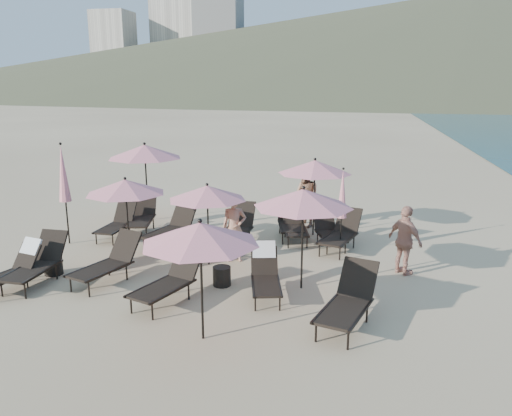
% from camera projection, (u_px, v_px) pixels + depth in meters
% --- Properties ---
extents(ground, '(800.00, 800.00, 0.00)m').
position_uv_depth(ground, '(212.00, 300.00, 10.14)').
color(ground, '#D6BA8C').
rests_on(ground, ground).
extents(volcanic_headland, '(690.00, 690.00, 55.00)m').
position_uv_depth(volcanic_headland, '(492.00, 44.00, 276.94)').
color(volcanic_headland, brown).
rests_on(volcanic_headland, ground).
extents(hotel_skyline, '(109.00, 82.00, 55.00)m').
position_uv_depth(hotel_skyline, '(192.00, 49.00, 280.80)').
color(hotel_skyline, beige).
rests_on(hotel_skyline, ground).
extents(lounger_0, '(0.68, 1.76, 1.01)m').
position_uv_depth(lounger_0, '(37.00, 263.00, 10.93)').
color(lounger_0, black).
rests_on(lounger_0, ground).
extents(lounger_1, '(0.91, 1.63, 0.96)m').
position_uv_depth(lounger_1, '(12.00, 268.00, 10.65)').
color(lounger_1, black).
rests_on(lounger_1, ground).
extents(lounger_2, '(1.17, 1.87, 1.00)m').
position_uv_depth(lounger_2, '(108.00, 262.00, 11.00)').
color(lounger_2, black).
rests_on(lounger_2, ground).
extents(lounger_3, '(1.19, 1.84, 0.99)m').
position_uv_depth(lounger_3, '(169.00, 280.00, 9.98)').
color(lounger_3, black).
rests_on(lounger_3, ground).
extents(lounger_4, '(0.93, 1.65, 0.98)m').
position_uv_depth(lounger_4, '(265.00, 273.00, 10.33)').
color(lounger_4, black).
rests_on(lounger_4, ground).
extents(lounger_5, '(1.15, 1.92, 1.04)m').
position_uv_depth(lounger_5, '(348.00, 300.00, 8.98)').
color(lounger_5, black).
rests_on(lounger_5, ground).
extents(lounger_6, '(0.64, 1.60, 0.91)m').
position_uv_depth(lounger_6, '(117.00, 223.00, 14.26)').
color(lounger_6, black).
rests_on(lounger_6, ground).
extents(lounger_7, '(1.07, 1.90, 1.03)m').
position_uv_depth(lounger_7, '(142.00, 216.00, 14.84)').
color(lounger_7, black).
rests_on(lounger_7, ground).
extents(lounger_8, '(1.15, 1.94, 1.05)m').
position_uv_depth(lounger_8, '(172.00, 226.00, 13.66)').
color(lounger_8, black).
rests_on(lounger_8, ground).
extents(lounger_9, '(0.76, 1.87, 1.06)m').
position_uv_depth(lounger_9, '(237.00, 228.00, 13.53)').
color(lounger_9, black).
rests_on(lounger_9, ground).
extents(lounger_10, '(1.15, 1.85, 1.00)m').
position_uv_depth(lounger_10, '(341.00, 233.00, 13.17)').
color(lounger_10, black).
rests_on(lounger_10, ground).
extents(lounger_11, '(1.08, 1.66, 0.89)m').
position_uv_depth(lounger_11, '(329.00, 231.00, 13.52)').
color(lounger_11, black).
rests_on(lounger_11, ground).
extents(lounger_12, '(0.97, 1.71, 0.93)m').
position_uv_depth(lounger_12, '(295.00, 225.00, 14.01)').
color(lounger_12, black).
rests_on(lounger_12, ground).
extents(lounger_13, '(1.02, 1.79, 0.97)m').
position_uv_depth(lounger_13, '(290.00, 221.00, 14.37)').
color(lounger_13, black).
rests_on(lounger_13, ground).
extents(umbrella_open_0, '(1.95, 1.95, 2.10)m').
position_uv_depth(umbrella_open_0, '(125.00, 187.00, 12.13)').
color(umbrella_open_0, black).
rests_on(umbrella_open_0, ground).
extents(umbrella_open_1, '(1.88, 1.88, 2.02)m').
position_uv_depth(umbrella_open_1, '(207.00, 193.00, 11.76)').
color(umbrella_open_1, black).
rests_on(umbrella_open_1, ground).
extents(umbrella_open_2, '(2.09, 2.09, 2.25)m').
position_uv_depth(umbrella_open_2, '(303.00, 198.00, 10.28)').
color(umbrella_open_2, black).
rests_on(umbrella_open_2, ground).
extents(umbrella_open_3, '(2.34, 2.34, 2.52)m').
position_uv_depth(umbrella_open_3, '(145.00, 152.00, 15.65)').
color(umbrella_open_3, black).
rests_on(umbrella_open_3, ground).
extents(umbrella_open_4, '(2.11, 2.11, 2.27)m').
position_uv_depth(umbrella_open_4, '(315.00, 167.00, 14.11)').
color(umbrella_open_4, black).
rests_on(umbrella_open_4, ground).
extents(umbrella_open_5, '(1.99, 1.99, 2.14)m').
position_uv_depth(umbrella_open_5, '(200.00, 233.00, 8.16)').
color(umbrella_open_5, black).
rests_on(umbrella_open_5, ground).
extents(umbrella_closed_0, '(0.26, 0.26, 2.26)m').
position_uv_depth(umbrella_closed_0, '(342.00, 194.00, 12.59)').
color(umbrella_closed_0, black).
rests_on(umbrella_closed_0, ground).
extents(umbrella_closed_1, '(0.33, 0.33, 2.79)m').
position_uv_depth(umbrella_closed_1, '(63.00, 174.00, 13.33)').
color(umbrella_closed_1, black).
rests_on(umbrella_closed_1, ground).
extents(side_table_0, '(0.42, 0.42, 0.41)m').
position_uv_depth(side_table_0, '(53.00, 266.00, 11.50)').
color(side_table_0, black).
rests_on(side_table_0, ground).
extents(side_table_1, '(0.39, 0.39, 0.42)m').
position_uv_depth(side_table_1, '(222.00, 276.00, 10.85)').
color(side_table_1, black).
rests_on(side_table_1, ground).
extents(beachgoer_a, '(0.70, 0.57, 1.66)m').
position_uv_depth(beachgoer_a, '(234.00, 228.00, 12.26)').
color(beachgoer_a, tan).
rests_on(beachgoer_a, ground).
extents(beachgoer_b, '(1.10, 1.14, 1.86)m').
position_uv_depth(beachgoer_b, '(306.00, 197.00, 15.24)').
color(beachgoer_b, '#9A6C4F').
rests_on(beachgoer_b, ground).
extents(beachgoer_c, '(0.93, 0.96, 1.62)m').
position_uv_depth(beachgoer_c, '(405.00, 240.00, 11.37)').
color(beachgoer_c, tan).
rests_on(beachgoer_c, ground).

